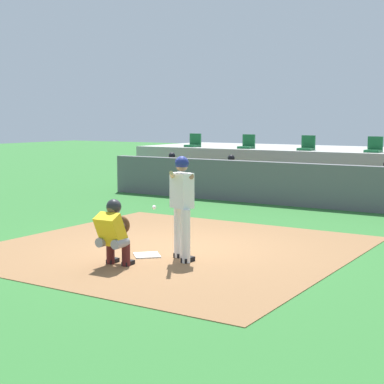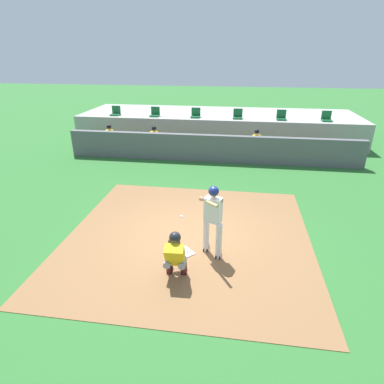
{
  "view_description": "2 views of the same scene",
  "coord_description": "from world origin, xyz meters",
  "px_view_note": "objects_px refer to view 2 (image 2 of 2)",
  "views": [
    {
      "loc": [
        6.37,
        -9.38,
        2.45
      ],
      "look_at": [
        0.0,
        0.7,
        1.0
      ],
      "focal_mm": 57.33,
      "sensor_mm": 36.0,
      "label": 1
    },
    {
      "loc": [
        1.17,
        -7.3,
        4.56
      ],
      "look_at": [
        0.0,
        0.7,
        1.0
      ],
      "focal_mm": 30.03,
      "sensor_mm": 36.0,
      "label": 2
    }
  ],
  "objects_px": {
    "dugout_player_1": "(154,140)",
    "stadium_seat_4": "(281,117)",
    "catcher_crouched": "(175,253)",
    "stadium_seat_5": "(327,118)",
    "dugout_player_2": "(256,143)",
    "dugout_player_0": "(109,138)",
    "stadium_seat_3": "(238,116)",
    "batter_at_plate": "(213,217)",
    "home_plate": "(183,253)",
    "stadium_seat_0": "(116,113)",
    "stadium_seat_1": "(155,114)",
    "stadium_seat_2": "(196,115)"
  },
  "relations": [
    {
      "from": "dugout_player_1",
      "to": "stadium_seat_4",
      "type": "distance_m",
      "value": 6.47
    },
    {
      "from": "catcher_crouched",
      "to": "stadium_seat_5",
      "type": "relative_size",
      "value": 3.35
    },
    {
      "from": "catcher_crouched",
      "to": "dugout_player_2",
      "type": "relative_size",
      "value": 1.24
    },
    {
      "from": "dugout_player_0",
      "to": "stadium_seat_4",
      "type": "xyz_separation_m",
      "value": [
        8.32,
        2.03,
        0.86
      ]
    },
    {
      "from": "dugout_player_1",
      "to": "stadium_seat_3",
      "type": "height_order",
      "value": "stadium_seat_3"
    },
    {
      "from": "dugout_player_0",
      "to": "stadium_seat_3",
      "type": "bearing_deg",
      "value": 18.29
    },
    {
      "from": "stadium_seat_3",
      "to": "stadium_seat_4",
      "type": "height_order",
      "value": "same"
    },
    {
      "from": "batter_at_plate",
      "to": "dugout_player_2",
      "type": "xyz_separation_m",
      "value": [
        1.31,
        8.07,
        -0.36
      ]
    },
    {
      "from": "home_plate",
      "to": "stadium_seat_4",
      "type": "bearing_deg",
      "value": 72.29
    },
    {
      "from": "home_plate",
      "to": "stadium_seat_5",
      "type": "bearing_deg",
      "value": 61.98
    },
    {
      "from": "dugout_player_0",
      "to": "stadium_seat_0",
      "type": "bearing_deg",
      "value": 99.63
    },
    {
      "from": "home_plate",
      "to": "stadium_seat_4",
      "type": "distance_m",
      "value": 10.79
    },
    {
      "from": "stadium_seat_4",
      "to": "stadium_seat_5",
      "type": "height_order",
      "value": "same"
    },
    {
      "from": "catcher_crouched",
      "to": "dugout_player_1",
      "type": "height_order",
      "value": "dugout_player_1"
    },
    {
      "from": "dugout_player_2",
      "to": "stadium_seat_1",
      "type": "distance_m",
      "value": 5.7
    },
    {
      "from": "dugout_player_1",
      "to": "stadium_seat_1",
      "type": "relative_size",
      "value": 2.71
    },
    {
      "from": "dugout_player_1",
      "to": "stadium_seat_4",
      "type": "relative_size",
      "value": 2.71
    },
    {
      "from": "stadium_seat_0",
      "to": "stadium_seat_2",
      "type": "relative_size",
      "value": 1.0
    },
    {
      "from": "catcher_crouched",
      "to": "home_plate",
      "type": "bearing_deg",
      "value": 88.94
    },
    {
      "from": "batter_at_plate",
      "to": "dugout_player_2",
      "type": "height_order",
      "value": "batter_at_plate"
    },
    {
      "from": "dugout_player_0",
      "to": "stadium_seat_5",
      "type": "height_order",
      "value": "stadium_seat_5"
    },
    {
      "from": "batter_at_plate",
      "to": "dugout_player_1",
      "type": "height_order",
      "value": "batter_at_plate"
    },
    {
      "from": "dugout_player_2",
      "to": "stadium_seat_5",
      "type": "distance_m",
      "value": 4.07
    },
    {
      "from": "batter_at_plate",
      "to": "stadium_seat_0",
      "type": "height_order",
      "value": "stadium_seat_0"
    },
    {
      "from": "stadium_seat_1",
      "to": "stadium_seat_3",
      "type": "distance_m",
      "value": 4.33
    },
    {
      "from": "home_plate",
      "to": "stadium_seat_5",
      "type": "relative_size",
      "value": 0.92
    },
    {
      "from": "stadium_seat_2",
      "to": "stadium_seat_4",
      "type": "bearing_deg",
      "value": 0.0
    },
    {
      "from": "catcher_crouched",
      "to": "stadium_seat_1",
      "type": "relative_size",
      "value": 3.35
    },
    {
      "from": "batter_at_plate",
      "to": "stadium_seat_3",
      "type": "height_order",
      "value": "stadium_seat_3"
    },
    {
      "from": "stadium_seat_2",
      "to": "stadium_seat_3",
      "type": "xyz_separation_m",
      "value": [
        2.17,
        0.0,
        0.0
      ]
    },
    {
      "from": "home_plate",
      "to": "dugout_player_0",
      "type": "bearing_deg",
      "value": 121.91
    },
    {
      "from": "home_plate",
      "to": "dugout_player_1",
      "type": "xyz_separation_m",
      "value": [
        -2.83,
        8.14,
        0.65
      ]
    },
    {
      "from": "stadium_seat_5",
      "to": "catcher_crouched",
      "type": "bearing_deg",
      "value": -116.17
    },
    {
      "from": "batter_at_plate",
      "to": "stadium_seat_1",
      "type": "xyz_separation_m",
      "value": [
        -3.94,
        10.1,
        0.5
      ]
    },
    {
      "from": "batter_at_plate",
      "to": "stadium_seat_0",
      "type": "xyz_separation_m",
      "value": [
        -6.11,
        10.1,
        0.5
      ]
    },
    {
      "from": "dugout_player_1",
      "to": "stadium_seat_5",
      "type": "distance_m",
      "value": 8.53
    },
    {
      "from": "home_plate",
      "to": "catcher_crouched",
      "type": "xyz_separation_m",
      "value": [
        -0.02,
        -0.88,
        0.59
      ]
    },
    {
      "from": "batter_at_plate",
      "to": "catcher_crouched",
      "type": "distance_m",
      "value": 1.26
    },
    {
      "from": "stadium_seat_1",
      "to": "stadium_seat_2",
      "type": "distance_m",
      "value": 2.17
    },
    {
      "from": "stadium_seat_5",
      "to": "stadium_seat_1",
      "type": "bearing_deg",
      "value": 180.0
    },
    {
      "from": "stadium_seat_2",
      "to": "stadium_seat_4",
      "type": "xyz_separation_m",
      "value": [
        4.33,
        0.0,
        0.0
      ]
    },
    {
      "from": "dugout_player_1",
      "to": "dugout_player_2",
      "type": "height_order",
      "value": "same"
    },
    {
      "from": "home_plate",
      "to": "stadium_seat_3",
      "type": "bearing_deg",
      "value": 83.92
    },
    {
      "from": "batter_at_plate",
      "to": "stadium_seat_4",
      "type": "xyz_separation_m",
      "value": [
        2.56,
        10.1,
        0.5
      ]
    },
    {
      "from": "dugout_player_2",
      "to": "stadium_seat_4",
      "type": "distance_m",
      "value": 2.54
    },
    {
      "from": "stadium_seat_2",
      "to": "home_plate",
      "type": "bearing_deg",
      "value": -83.92
    },
    {
      "from": "batter_at_plate",
      "to": "home_plate",
      "type": "bearing_deg",
      "value": -173.88
    },
    {
      "from": "dugout_player_2",
      "to": "stadium_seat_4",
      "type": "height_order",
      "value": "stadium_seat_4"
    },
    {
      "from": "home_plate",
      "to": "dugout_player_1",
      "type": "height_order",
      "value": "dugout_player_1"
    },
    {
      "from": "home_plate",
      "to": "batter_at_plate",
      "type": "distance_m",
      "value": 1.23
    }
  ]
}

